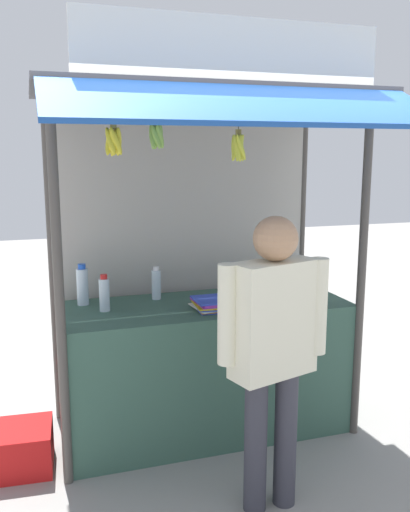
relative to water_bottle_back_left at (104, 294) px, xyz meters
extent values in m
plane|color=gray|center=(0.71, -0.04, -1.09)|extent=(20.00, 20.00, 0.00)
cube|color=#385B4C|center=(0.71, -0.04, -0.60)|extent=(2.06, 0.79, 0.97)
cylinder|color=#4C4742|center=(-0.32, -0.43, 0.12)|extent=(0.06, 0.06, 2.41)
cylinder|color=#4C4742|center=(1.74, -0.43, 0.12)|extent=(0.06, 0.06, 2.41)
cylinder|color=#4C4742|center=(-0.32, 0.48, 0.12)|extent=(0.06, 0.06, 2.41)
cylinder|color=#4C4742|center=(1.74, 0.48, 0.12)|extent=(0.06, 0.06, 2.41)
cube|color=#B7B2A8|center=(0.71, 0.48, 0.09)|extent=(2.02, 0.04, 2.36)
cube|color=#3F3F44|center=(0.71, -0.08, 1.34)|extent=(2.26, 1.11, 0.04)
cube|color=#194799|center=(0.71, -0.88, 1.20)|extent=(2.22, 0.51, 0.26)
cube|color=white|center=(0.71, -0.58, 1.54)|extent=(1.85, 0.04, 0.35)
cylinder|color=#59544C|center=(0.71, -0.53, 1.24)|extent=(1.95, 0.02, 0.02)
cylinder|color=silver|center=(0.00, 0.00, -0.01)|extent=(0.07, 0.07, 0.23)
cylinder|color=red|center=(0.00, 0.00, 0.12)|extent=(0.05, 0.05, 0.03)
cylinder|color=silver|center=(-0.13, 0.21, 0.01)|extent=(0.08, 0.08, 0.26)
cylinder|color=blue|center=(-0.13, 0.21, 0.16)|extent=(0.05, 0.05, 0.04)
cylinder|color=silver|center=(0.41, 0.20, -0.01)|extent=(0.07, 0.07, 0.22)
cylinder|color=white|center=(0.41, 0.20, 0.11)|extent=(0.04, 0.04, 0.03)
cube|color=blue|center=(0.71, -0.18, -0.12)|extent=(0.22, 0.27, 0.01)
cube|color=orange|center=(0.71, -0.18, -0.11)|extent=(0.21, 0.27, 0.01)
cube|color=white|center=(0.69, -0.18, -0.10)|extent=(0.24, 0.29, 0.01)
cube|color=blue|center=(0.70, -0.19, -0.09)|extent=(0.24, 0.29, 0.01)
cube|color=yellow|center=(0.70, -0.19, -0.08)|extent=(0.22, 0.28, 0.01)
cube|color=purple|center=(0.71, -0.19, -0.07)|extent=(0.21, 0.27, 0.01)
cube|color=purple|center=(0.71, -0.19, -0.06)|extent=(0.24, 0.28, 0.01)
cube|color=blue|center=(0.70, -0.19, -0.05)|extent=(0.21, 0.26, 0.01)
cube|color=yellow|center=(1.35, -0.11, -0.11)|extent=(0.20, 0.25, 0.01)
cube|color=green|center=(1.35, -0.10, -0.10)|extent=(0.18, 0.24, 0.01)
cube|color=red|center=(1.34, -0.10, -0.09)|extent=(0.18, 0.24, 0.01)
cube|color=black|center=(1.34, -0.10, -0.08)|extent=(0.20, 0.25, 0.01)
cube|color=red|center=(1.34, -0.10, -0.07)|extent=(0.20, 0.25, 0.01)
cube|color=red|center=(1.35, -0.10, -0.05)|extent=(0.20, 0.25, 0.01)
cube|color=black|center=(1.35, -0.11, -0.04)|extent=(0.19, 0.24, 0.01)
cube|color=black|center=(1.36, -0.10, -0.03)|extent=(0.19, 0.24, 0.01)
cylinder|color=#332D23|center=(0.26, -0.53, 1.18)|extent=(0.01, 0.01, 0.08)
cylinder|color=olive|center=(0.26, -0.53, 1.12)|extent=(0.04, 0.04, 0.04)
ellipsoid|color=#7BA842|center=(0.28, -0.53, 1.04)|extent=(0.04, 0.07, 0.15)
ellipsoid|color=#7BA842|center=(0.27, -0.52, 1.04)|extent=(0.06, 0.05, 0.15)
ellipsoid|color=#7BA842|center=(0.25, -0.52, 1.04)|extent=(0.06, 0.05, 0.15)
ellipsoid|color=#7BA842|center=(0.24, -0.53, 1.04)|extent=(0.04, 0.08, 0.15)
ellipsoid|color=#7BA842|center=(0.25, -0.55, 1.04)|extent=(0.08, 0.05, 0.15)
ellipsoid|color=#7BA842|center=(0.28, -0.55, 1.04)|extent=(0.07, 0.06, 0.15)
cylinder|color=#332D23|center=(0.76, -0.53, 1.16)|extent=(0.01, 0.01, 0.14)
cylinder|color=olive|center=(0.76, -0.53, 1.07)|extent=(0.04, 0.04, 0.04)
ellipsoid|color=yellow|center=(0.78, -0.53, 0.98)|extent=(0.03, 0.06, 0.17)
ellipsoid|color=yellow|center=(0.78, -0.52, 0.98)|extent=(0.06, 0.06, 0.17)
ellipsoid|color=yellow|center=(0.76, -0.51, 0.98)|extent=(0.08, 0.03, 0.16)
ellipsoid|color=yellow|center=(0.75, -0.51, 0.98)|extent=(0.07, 0.05, 0.17)
ellipsoid|color=yellow|center=(0.74, -0.52, 0.98)|extent=(0.05, 0.08, 0.17)
ellipsoid|color=yellow|center=(0.75, -0.54, 0.98)|extent=(0.04, 0.06, 0.17)
ellipsoid|color=yellow|center=(0.75, -0.55, 0.98)|extent=(0.06, 0.05, 0.17)
ellipsoid|color=yellow|center=(0.77, -0.56, 0.98)|extent=(0.09, 0.04, 0.16)
ellipsoid|color=yellow|center=(0.78, -0.55, 0.98)|extent=(0.06, 0.06, 0.17)
cylinder|color=#332D23|center=(0.02, -0.53, 1.17)|extent=(0.01, 0.01, 0.11)
cylinder|color=olive|center=(0.02, -0.53, 1.10)|extent=(0.04, 0.04, 0.04)
ellipsoid|color=gold|center=(0.04, -0.53, 1.01)|extent=(0.04, 0.08, 0.17)
ellipsoid|color=gold|center=(0.02, -0.51, 1.01)|extent=(0.07, 0.05, 0.17)
ellipsoid|color=gold|center=(0.00, -0.51, 1.01)|extent=(0.08, 0.08, 0.17)
ellipsoid|color=gold|center=(0.00, -0.55, 1.01)|extent=(0.08, 0.08, 0.17)
ellipsoid|color=gold|center=(0.02, -0.56, 1.01)|extent=(0.10, 0.05, 0.17)
cylinder|color=#383842|center=(0.70, -1.03, -0.68)|extent=(0.13, 0.13, 0.82)
cylinder|color=#383842|center=(0.88, -1.03, -0.68)|extent=(0.13, 0.13, 0.82)
cube|color=#EAE5C6|center=(0.79, -1.03, 0.05)|extent=(0.52, 0.33, 0.65)
cylinder|color=#EAE5C6|center=(0.52, -1.03, 0.10)|extent=(0.10, 0.10, 0.55)
cylinder|color=#EAE5C6|center=(1.06, -1.03, 0.10)|extent=(0.10, 0.10, 0.55)
sphere|color=tan|center=(0.79, -1.03, 0.50)|extent=(0.25, 0.25, 0.25)
cube|color=red|center=(-0.60, -0.18, -0.95)|extent=(0.43, 0.43, 0.28)
camera|label=1|loc=(-0.45, -3.66, 0.95)|focal=38.38mm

